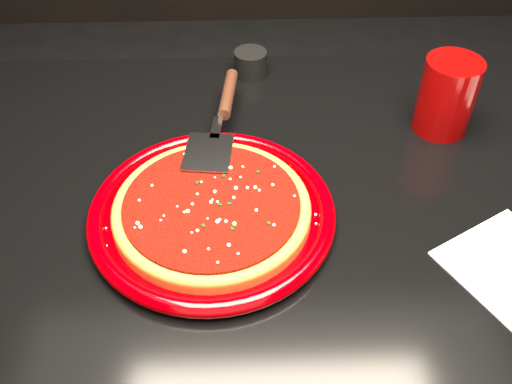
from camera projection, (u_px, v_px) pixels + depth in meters
table at (299, 349)px, 1.05m from camera, size 1.20×0.80×0.75m
plate at (212, 213)px, 0.76m from camera, size 0.36×0.36×0.02m
pizza_crust at (212, 211)px, 0.76m from camera, size 0.29×0.29×0.01m
pizza_crust_rim at (212, 207)px, 0.76m from camera, size 0.29×0.29×0.02m
pizza_sauce at (212, 205)px, 0.75m from camera, size 0.25×0.25×0.01m
parmesan_dusting at (211, 201)px, 0.75m from camera, size 0.23×0.23×0.01m
basil_flecks at (211, 202)px, 0.75m from camera, size 0.21×0.21×0.00m
pizza_server at (220, 119)px, 0.87m from camera, size 0.11×0.29×0.02m
cup at (447, 96)px, 0.88m from camera, size 0.11×0.11×0.12m
ramekin at (251, 63)px, 1.02m from camera, size 0.06×0.06×0.04m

